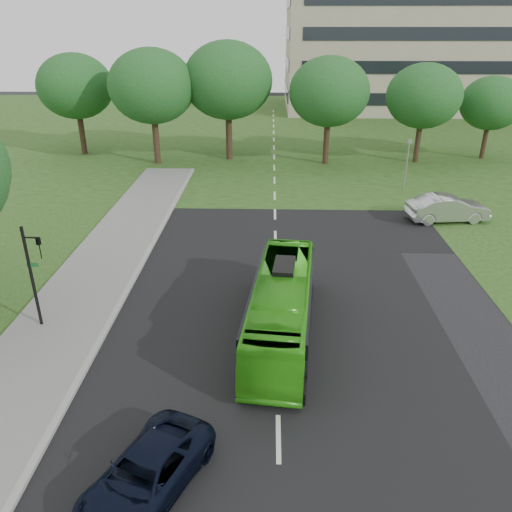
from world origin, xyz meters
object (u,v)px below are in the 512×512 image
(tree_park_a, at_px, (152,86))
(tree_park_e, at_px, (492,103))
(tree_park_b, at_px, (228,81))
(tree_park_c, at_px, (329,92))
(tree_park_d, at_px, (424,96))
(sedan, at_px, (447,208))
(traffic_light, at_px, (34,270))
(office_building, at_px, (428,17))
(camera_pole, at_px, (407,158))
(tree_park_f, at_px, (75,86))
(suv, at_px, (146,474))
(bus, at_px, (282,307))

(tree_park_a, relative_size, tree_park_e, 1.33)
(tree_park_b, height_order, tree_park_e, tree_park_b)
(tree_park_c, height_order, tree_park_d, tree_park_c)
(sedan, distance_m, traffic_light, 24.71)
(office_building, bearing_deg, tree_park_a, -133.32)
(tree_park_e, xyz_separation_m, camera_pole, (-9.71, -9.97, -2.62))
(tree_park_b, height_order, tree_park_f, tree_park_b)
(tree_park_d, height_order, sedan, tree_park_d)
(traffic_light, bearing_deg, camera_pole, 67.46)
(tree_park_d, xyz_separation_m, tree_park_e, (6.66, 1.56, -0.79))
(traffic_light, bearing_deg, tree_park_c, 84.59)
(tree_park_c, height_order, suv, tree_park_c)
(tree_park_a, bearing_deg, tree_park_d, 2.55)
(tree_park_a, xyz_separation_m, traffic_light, (0.92, -27.34, -4.06))
(tree_park_a, xyz_separation_m, tree_park_b, (6.45, 1.81, 0.32))
(tree_park_d, distance_m, traffic_light, 36.57)
(tree_park_b, bearing_deg, tree_park_d, -2.49)
(office_building, height_order, tree_park_e, office_building)
(tree_park_d, relative_size, bus, 0.93)
(tree_park_d, distance_m, camera_pole, 9.57)
(tree_park_d, height_order, tree_park_e, tree_park_d)
(office_building, distance_m, suv, 75.42)
(tree_park_a, height_order, sedan, tree_park_a)
(bus, height_order, traffic_light, traffic_light)
(tree_park_d, bearing_deg, tree_park_a, -177.45)
(suv, distance_m, camera_pole, 31.18)
(tree_park_d, height_order, tree_park_f, tree_park_f)
(tree_park_a, relative_size, tree_park_c, 1.07)
(tree_park_d, relative_size, tree_park_f, 0.93)
(tree_park_a, bearing_deg, bus, -68.54)
(tree_park_b, xyz_separation_m, tree_park_f, (-14.42, 1.62, -0.71))
(tree_park_b, relative_size, camera_pole, 2.74)
(bus, bearing_deg, office_building, 76.64)
(tree_park_a, bearing_deg, tree_park_b, 15.67)
(tree_park_d, relative_size, camera_pole, 2.27)
(tree_park_a, relative_size, sedan, 1.92)
(office_building, distance_m, traffic_light, 70.30)
(office_building, relative_size, sedan, 7.76)
(tree_park_a, xyz_separation_m, bus, (10.85, -27.61, -5.43))
(suv, bearing_deg, tree_park_e, 81.99)
(tree_park_a, bearing_deg, tree_park_e, 4.93)
(bus, relative_size, traffic_light, 2.05)
(tree_park_e, height_order, suv, tree_park_e)
(tree_park_d, relative_size, traffic_light, 1.91)
(tree_park_c, relative_size, sedan, 1.79)
(sedan, xyz_separation_m, suv, (-14.68, -21.14, -0.23))
(traffic_light, bearing_deg, bus, 20.60)
(tree_park_a, distance_m, tree_park_b, 6.70)
(office_building, xyz_separation_m, tree_park_c, (-17.29, -34.27, -6.21))
(tree_park_e, bearing_deg, traffic_light, -134.53)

